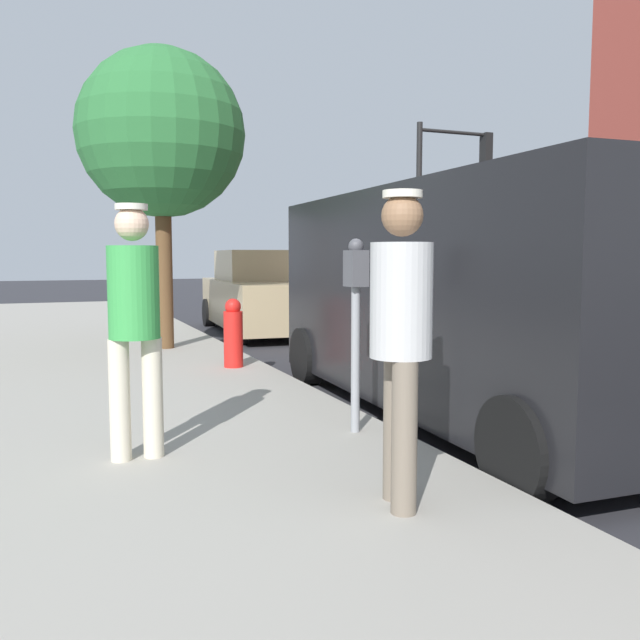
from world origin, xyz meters
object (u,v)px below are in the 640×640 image
parking_meter_near (356,302)px  street_tree (161,135)px  pedestrian_in_green (134,314)px  parked_van (472,296)px  fire_hydrant (233,334)px  traffic_light_corner (445,186)px  pedestrian_in_gray (401,328)px  parked_sedan_behind (264,295)px

parking_meter_near → street_tree: bearing=-83.6°
pedestrian_in_green → street_tree: (-1.07, -5.54, 2.17)m
parked_van → fire_hydrant: (1.60, -2.79, -0.59)m
traffic_light_corner → street_tree: 10.81m
pedestrian_in_green → street_tree: 6.04m
pedestrian_in_gray → fire_hydrant: size_ratio=2.02×
parked_van → street_tree: bearing=-66.5°
traffic_light_corner → street_tree: bearing=35.3°
street_tree → fire_hydrant: size_ratio=5.12×
pedestrian_in_gray → street_tree: bearing=-88.6°
street_tree → traffic_light_corner: bearing=-144.7°
pedestrian_in_green → parked_sedan_behind: pedestrian_in_green is taller
street_tree → parking_meter_near: bearing=96.4°
parking_meter_near → traffic_light_corner: size_ratio=0.29×
parking_meter_near → fire_hydrant: 3.45m
pedestrian_in_green → parked_van: parked_van is taller
parking_meter_near → fire_hydrant: parking_meter_near is taller
pedestrian_in_gray → street_tree: 7.31m
traffic_light_corner → pedestrian_in_gray: bearing=56.8°
parking_meter_near → pedestrian_in_gray: 1.58m
parking_meter_near → pedestrian_in_gray: pedestrian_in_gray is taller
street_tree → fire_hydrant: bearing=103.8°
pedestrian_in_gray → parked_sedan_behind: pedestrian_in_gray is taller
fire_hydrant → pedestrian_in_gray: bearing=86.1°
parking_meter_near → fire_hydrant: size_ratio=1.77×
fire_hydrant → traffic_light_corner: bearing=-135.0°
parked_van → traffic_light_corner: traffic_light_corner is taller
parked_sedan_behind → street_tree: bearing=48.2°
parking_meter_near → parked_van: bearing=-157.9°
pedestrian_in_green → parked_sedan_behind: bearing=-112.8°
traffic_light_corner → parking_meter_near: bearing=54.9°
traffic_light_corner → fire_hydrant: 12.12m
street_tree → parked_van: bearing=113.5°
parked_van → fire_hydrant: parked_van is taller
street_tree → pedestrian_in_gray: bearing=91.4°
pedestrian_in_green → fire_hydrant: bearing=-114.5°
pedestrian_in_green → pedestrian_in_gray: pedestrian_in_gray is taller
parked_van → fire_hydrant: bearing=-60.1°
parking_meter_near → parked_van: parked_van is taller
parked_sedan_behind → parking_meter_near: bearing=77.7°
parking_meter_near → parked_van: (-1.50, -0.61, -0.03)m
fire_hydrant → street_tree: bearing=-76.2°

